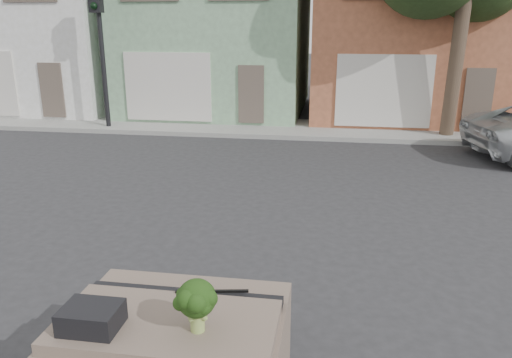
# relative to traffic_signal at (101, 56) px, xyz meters

# --- Properties ---
(ground_plane) EXTENTS (120.00, 120.00, 0.00)m
(ground_plane) POSITION_rel_traffic_signal_xyz_m (6.50, -9.50, -2.55)
(ground_plane) COLOR #303033
(ground_plane) RESTS_ON ground
(sidewalk) EXTENTS (40.00, 3.00, 0.15)m
(sidewalk) POSITION_rel_traffic_signal_xyz_m (6.50, 1.00, -2.47)
(sidewalk) COLOR gray
(sidewalk) RESTS_ON ground
(townhouse_white) EXTENTS (7.20, 8.20, 7.55)m
(townhouse_white) POSITION_rel_traffic_signal_xyz_m (-4.50, 5.00, 1.23)
(townhouse_white) COLOR white
(townhouse_white) RESTS_ON ground
(townhouse_mint) EXTENTS (7.20, 8.20, 7.55)m
(townhouse_mint) POSITION_rel_traffic_signal_xyz_m (3.00, 5.00, 1.23)
(townhouse_mint) COLOR #85B087
(townhouse_mint) RESTS_ON ground
(townhouse_tan) EXTENTS (7.20, 8.20, 7.55)m
(townhouse_tan) POSITION_rel_traffic_signal_xyz_m (10.50, 5.00, 1.23)
(townhouse_tan) COLOR #A45D3D
(townhouse_tan) RESTS_ON ground
(traffic_signal) EXTENTS (0.40, 0.40, 5.10)m
(traffic_signal) POSITION_rel_traffic_signal_xyz_m (0.00, 0.00, 0.00)
(traffic_signal) COLOR black
(traffic_signal) RESTS_ON ground
(tree_near) EXTENTS (4.40, 4.00, 8.50)m
(tree_near) POSITION_rel_traffic_signal_xyz_m (11.50, 0.30, 1.70)
(tree_near) COLOR #223517
(tree_near) RESTS_ON ground
(instrument_hump) EXTENTS (0.48, 0.38, 0.20)m
(instrument_hump) POSITION_rel_traffic_signal_xyz_m (5.92, -12.85, -1.33)
(instrument_hump) COLOR black
(instrument_hump) RESTS_ON car_dashboard
(wiper_arm) EXTENTS (0.69, 0.15, 0.02)m
(wiper_arm) POSITION_rel_traffic_signal_xyz_m (6.78, -12.12, -1.42)
(wiper_arm) COLOR black
(wiper_arm) RESTS_ON car_dashboard
(broccoli) EXTENTS (0.53, 0.53, 0.48)m
(broccoli) POSITION_rel_traffic_signal_xyz_m (6.81, -12.75, -1.19)
(broccoli) COLOR #1A340E
(broccoli) RESTS_ON car_dashboard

